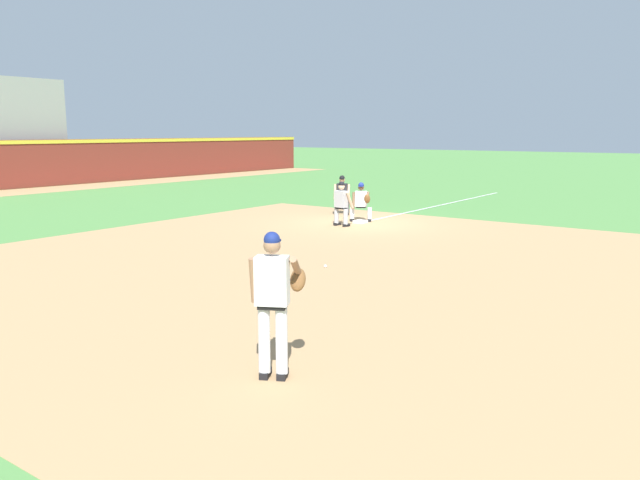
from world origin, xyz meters
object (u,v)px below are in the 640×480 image
at_px(pitcher, 274,296).
at_px(first_base_bag, 360,222).
at_px(baserunner, 341,202).
at_px(baseball, 325,266).
at_px(first_baseman, 361,200).
at_px(umpire, 342,193).

bearing_deg(pitcher, first_base_bag, 27.66).
bearing_deg(baserunner, pitcher, -149.83).
relative_size(baseball, baserunner, 0.05).
relative_size(first_base_bag, first_baseman, 0.28).
bearing_deg(baserunner, first_base_bag, -7.60).
xyz_separation_m(first_base_bag, pitcher, (-11.99, -6.29, 1.01)).
bearing_deg(first_base_bag, first_baseman, 26.64).
height_order(first_base_bag, first_baseman, first_baseman).
xyz_separation_m(baseball, baserunner, (5.46, 3.23, 0.76)).
distance_m(baseball, umpire, 9.18).
height_order(baseball, pitcher, pitcher).
xyz_separation_m(baseball, umpire, (7.80, 4.78, 0.76)).
bearing_deg(first_baseman, first_base_bag, -153.36).
bearing_deg(pitcher, baserunner, 30.17).
relative_size(pitcher, baserunner, 1.27).
bearing_deg(baserunner, first_baseman, 0.78).
bearing_deg(umpire, first_baseman, -125.57).
bearing_deg(umpire, baseball, -148.49).
bearing_deg(umpire, first_base_bag, -129.55).
distance_m(first_base_bag, baserunner, 1.22).
height_order(baseball, first_baseman, first_baseman).
height_order(baseball, baserunner, baserunner).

